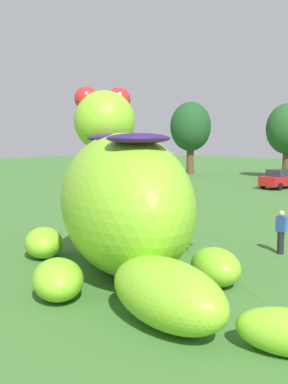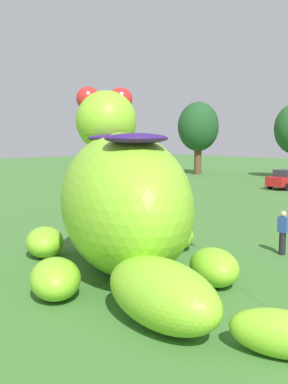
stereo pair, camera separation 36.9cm
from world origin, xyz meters
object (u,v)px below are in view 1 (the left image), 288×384
at_px(car_red, 280,179).
at_px(spectator_by_cars, 99,197).
at_px(spectator_far_side, 281,232).
at_px(giant_inflatable_creature, 124,200).

relative_size(car_red, spectator_by_cars, 2.50).
bearing_deg(spectator_by_cars, car_red, 82.70).
bearing_deg(car_red, spectator_far_side, -62.90).
xyz_separation_m(car_red, spectator_far_side, (10.60, -20.73, -0.01)).
xyz_separation_m(giant_inflatable_creature, spectator_far_side, (2.88, 5.65, -1.56)).
distance_m(giant_inflatable_creature, spectator_far_side, 6.53).
distance_m(giant_inflatable_creature, car_red, 27.53).
height_order(giant_inflatable_creature, spectator_by_cars, giant_inflatable_creature).
distance_m(car_red, spectator_far_side, 23.28).
xyz_separation_m(giant_inflatable_creature, car_red, (-7.72, 26.38, -1.55)).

